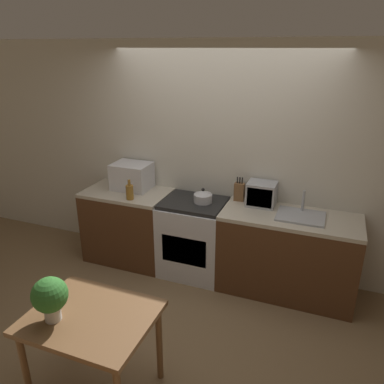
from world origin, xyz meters
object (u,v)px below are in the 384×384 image
Objects in this scene: stove_range at (194,237)px; toaster_oven at (261,194)px; bottle at (130,192)px; kettle at (203,196)px; dining_table at (92,326)px; microwave at (132,176)px.

stove_range is 2.97× the size of toaster_oven.
stove_range is 3.92× the size of bottle.
dining_table is (-0.19, -1.86, -0.34)m from kettle.
toaster_oven reaches higher than bottle.
stove_range is 1.05m from microwave.
toaster_oven is at bearing 13.30° from kettle.
stove_range is 1.85m from dining_table.
toaster_oven is at bearing 14.29° from bottle.
stove_range is 0.94m from toaster_oven.
dining_table is at bearing -95.78° from kettle.
kettle is 0.67× the size of toaster_oven.
kettle is 1.90m from dining_table.
bottle is (-0.80, -0.21, 0.02)m from kettle.
microwave is at bearing 172.31° from stove_range.
microwave is 1.92× the size of bottle.
kettle is at bearing 15.05° from bottle.
bottle is at bearing -64.95° from microwave.
stove_range is 0.53m from kettle.
microwave is (-0.84, 0.11, 0.61)m from stove_range.
microwave is 1.56m from toaster_oven.
microwave reaches higher than stove_range.
kettle is 0.89× the size of bottle.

